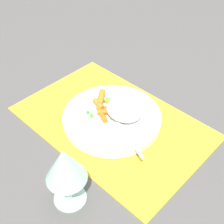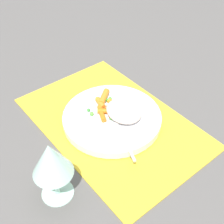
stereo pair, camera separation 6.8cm
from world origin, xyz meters
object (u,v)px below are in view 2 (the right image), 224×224
(rice_mound, at_px, (124,111))
(fork, at_px, (117,124))
(plate, at_px, (112,118))
(carrot_portion, at_px, (106,106))
(wine_glass, at_px, (51,161))

(rice_mound, relative_size, fork, 0.50)
(plate, distance_m, carrot_portion, 0.04)
(plate, xyz_separation_m, carrot_portion, (0.03, -0.01, 0.02))
(rice_mound, distance_m, carrot_portion, 0.05)
(plate, relative_size, rice_mound, 2.62)
(rice_mound, distance_m, wine_glass, 0.25)
(plate, height_order, wine_glass, wine_glass)
(plate, relative_size, fork, 1.31)
(plate, xyz_separation_m, fork, (-0.03, 0.01, 0.01))
(fork, distance_m, wine_glass, 0.22)
(carrot_portion, bearing_deg, fork, 164.29)
(rice_mound, height_order, fork, rice_mound)
(carrot_portion, relative_size, fork, 0.53)
(carrot_portion, xyz_separation_m, wine_glass, (-0.12, 0.22, 0.07))
(plate, relative_size, carrot_portion, 2.47)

